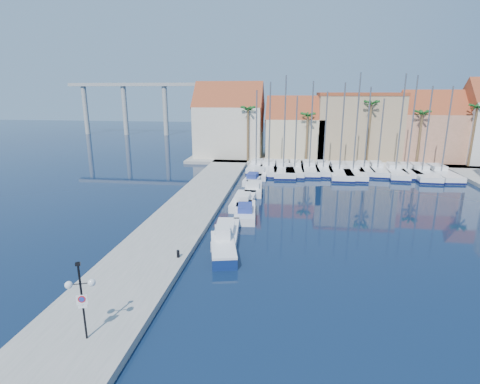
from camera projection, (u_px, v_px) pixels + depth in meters
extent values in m
plane|color=black|center=(266.00, 285.00, 24.43)|extent=(260.00, 260.00, 0.00)
cube|color=gray|center=(187.00, 212.00, 38.44)|extent=(6.00, 77.00, 0.50)
cube|color=gray|center=(337.00, 158.00, 69.01)|extent=(54.00, 16.00, 0.50)
cylinder|color=black|center=(82.00, 301.00, 17.87)|extent=(0.10, 0.10, 4.09)
cylinder|color=black|center=(74.00, 284.00, 17.57)|extent=(0.50, 0.22, 0.05)
cylinder|color=black|center=(86.00, 283.00, 17.68)|extent=(0.50, 0.22, 0.05)
sphere|color=white|center=(69.00, 285.00, 17.52)|extent=(0.37, 0.37, 0.37)
sphere|color=white|center=(92.00, 283.00, 17.73)|extent=(0.37, 0.37, 0.37)
cube|color=black|center=(78.00, 264.00, 17.36)|extent=(0.25, 0.19, 0.16)
cube|color=white|center=(82.00, 300.00, 17.78)|extent=(0.49, 0.20, 0.51)
cylinder|color=red|center=(82.00, 299.00, 17.74)|extent=(0.33, 0.13, 0.35)
cylinder|color=#1933A5|center=(82.00, 299.00, 17.74)|extent=(0.24, 0.09, 0.25)
cube|color=white|center=(83.00, 307.00, 17.88)|extent=(0.40, 0.17, 0.14)
cylinder|color=black|center=(178.00, 254.00, 27.28)|extent=(0.22, 0.22, 0.55)
cube|color=navy|center=(223.00, 250.00, 28.81)|extent=(2.93, 5.63, 0.80)
cube|color=white|center=(223.00, 244.00, 28.68)|extent=(2.93, 5.63, 0.18)
cube|color=white|center=(222.00, 233.00, 29.59)|extent=(1.45, 1.65, 0.98)
cube|color=white|center=(226.00, 233.00, 32.20)|extent=(2.49, 6.28, 0.80)
cube|color=white|center=(226.00, 228.00, 31.43)|extent=(1.56, 2.26, 0.60)
cube|color=white|center=(245.00, 212.00, 37.80)|extent=(2.55, 6.40, 0.80)
cube|color=navy|center=(245.00, 208.00, 37.01)|extent=(1.59, 2.30, 0.60)
cube|color=white|center=(243.00, 201.00, 41.66)|extent=(2.30, 6.87, 0.80)
cube|color=white|center=(243.00, 197.00, 40.82)|extent=(1.57, 2.42, 0.60)
cube|color=white|center=(254.00, 189.00, 46.97)|extent=(2.46, 6.47, 0.80)
cube|color=white|center=(253.00, 184.00, 46.18)|extent=(1.57, 2.31, 0.60)
cube|color=white|center=(253.00, 179.00, 51.96)|extent=(2.42, 6.22, 0.80)
cube|color=navy|center=(253.00, 175.00, 51.20)|extent=(1.53, 2.23, 0.60)
cube|color=white|center=(260.00, 174.00, 55.45)|extent=(2.15, 6.64, 0.80)
cube|color=white|center=(260.00, 170.00, 54.64)|extent=(1.49, 2.33, 0.60)
cube|color=white|center=(260.00, 166.00, 60.88)|extent=(2.10, 5.55, 0.80)
cube|color=white|center=(260.00, 163.00, 60.17)|extent=(1.34, 1.98, 0.60)
cube|color=white|center=(256.00, 167.00, 59.69)|extent=(2.51, 8.49, 1.00)
cube|color=#0D1343|center=(256.00, 169.00, 59.77)|extent=(2.58, 8.55, 0.28)
cube|color=white|center=(257.00, 161.00, 60.28)|extent=(1.63, 2.58, 0.60)
cylinder|color=slate|center=(256.00, 128.00, 57.67)|extent=(0.20, 0.20, 11.38)
cube|color=white|center=(269.00, 168.00, 58.72)|extent=(2.73, 10.48, 1.00)
cube|color=#0D1343|center=(269.00, 170.00, 58.80)|extent=(2.79, 10.54, 0.28)
cube|color=white|center=(269.00, 162.00, 59.51)|extent=(1.91, 3.14, 0.60)
cylinder|color=slate|center=(270.00, 125.00, 56.44)|extent=(0.20, 0.20, 12.57)
cube|color=white|center=(283.00, 169.00, 58.13)|extent=(3.83, 11.85, 1.00)
cube|color=#0D1343|center=(283.00, 171.00, 58.22)|extent=(3.90, 11.92, 0.28)
cube|color=white|center=(283.00, 163.00, 59.05)|extent=(2.36, 3.64, 0.60)
cylinder|color=slate|center=(285.00, 122.00, 55.68)|extent=(0.20, 0.20, 13.48)
cube|color=white|center=(295.00, 169.00, 58.10)|extent=(2.74, 10.38, 1.00)
cube|color=#0D1343|center=(294.00, 171.00, 58.18)|extent=(2.80, 10.44, 0.28)
cube|color=white|center=(295.00, 163.00, 58.88)|extent=(1.90, 3.12, 0.60)
cylinder|color=slate|center=(296.00, 132.00, 56.10)|extent=(0.20, 0.20, 10.51)
cube|color=white|center=(309.00, 169.00, 58.31)|extent=(2.90, 10.02, 1.00)
cube|color=#0D1343|center=(309.00, 171.00, 58.39)|extent=(2.96, 10.08, 0.28)
cube|color=white|center=(309.00, 163.00, 59.06)|extent=(1.90, 3.04, 0.60)
cylinder|color=slate|center=(311.00, 125.00, 56.05)|extent=(0.20, 0.20, 12.66)
cube|color=white|center=(323.00, 169.00, 58.08)|extent=(2.42, 9.19, 1.00)
cube|color=#0D1343|center=(323.00, 171.00, 58.16)|extent=(2.48, 9.25, 0.28)
cube|color=white|center=(323.00, 163.00, 58.75)|extent=(1.68, 2.76, 0.60)
cylinder|color=slate|center=(325.00, 130.00, 56.05)|extent=(0.20, 0.20, 11.18)
cube|color=white|center=(339.00, 171.00, 56.73)|extent=(3.14, 11.91, 1.00)
cube|color=#0D1343|center=(339.00, 173.00, 56.82)|extent=(3.20, 11.97, 0.28)
cube|color=white|center=(338.00, 164.00, 57.66)|extent=(2.18, 3.58, 0.60)
cylinder|color=slate|center=(342.00, 127.00, 54.41)|extent=(0.20, 0.20, 12.44)
cube|color=white|center=(352.00, 171.00, 56.57)|extent=(3.33, 11.54, 1.00)
cube|color=#0D1343|center=(352.00, 173.00, 56.65)|extent=(3.39, 11.60, 0.28)
cube|color=white|center=(352.00, 165.00, 57.45)|extent=(2.19, 3.50, 0.60)
cylinder|color=slate|center=(357.00, 122.00, 54.09)|extent=(0.20, 0.20, 13.80)
cube|color=white|center=(363.00, 170.00, 57.78)|extent=(2.42, 8.50, 1.00)
cube|color=#0D1343|center=(363.00, 172.00, 57.87)|extent=(2.49, 8.56, 0.28)
cube|color=white|center=(363.00, 164.00, 58.38)|extent=(1.61, 2.57, 0.60)
cylinder|color=slate|center=(368.00, 128.00, 55.70)|extent=(0.20, 0.20, 11.85)
cube|color=white|center=(377.00, 170.00, 57.61)|extent=(2.69, 9.10, 1.00)
cube|color=#0D1343|center=(377.00, 172.00, 57.69)|extent=(2.76, 9.16, 0.28)
cube|color=white|center=(376.00, 164.00, 58.26)|extent=(1.75, 2.77, 0.60)
cylinder|color=slate|center=(381.00, 134.00, 55.72)|extent=(0.20, 0.20, 10.19)
cube|color=white|center=(395.00, 172.00, 56.23)|extent=(3.37, 10.17, 1.00)
cube|color=#0D1343|center=(395.00, 174.00, 56.31)|extent=(3.44, 10.23, 0.28)
cube|color=white|center=(394.00, 165.00, 56.96)|extent=(2.05, 3.13, 0.60)
cylinder|color=slate|center=(401.00, 123.00, 53.84)|extent=(0.20, 0.20, 13.66)
cube|color=white|center=(406.00, 171.00, 56.58)|extent=(2.75, 8.62, 1.00)
cube|color=#0D1343|center=(405.00, 173.00, 56.67)|extent=(2.82, 8.68, 0.28)
cube|color=white|center=(404.00, 165.00, 57.19)|extent=(1.71, 2.64, 0.60)
cylinder|color=slate|center=(412.00, 123.00, 54.29)|extent=(0.20, 0.20, 13.43)
cube|color=white|center=(421.00, 173.00, 55.71)|extent=(3.67, 11.77, 1.00)
cube|color=#0D1343|center=(420.00, 175.00, 55.79)|extent=(3.73, 11.83, 0.28)
cube|color=white|center=(419.00, 166.00, 56.60)|extent=(2.31, 3.60, 0.60)
cylinder|color=slate|center=(427.00, 129.00, 53.47)|extent=(0.20, 0.20, 11.96)
cube|color=white|center=(439.00, 173.00, 55.17)|extent=(3.29, 10.61, 1.00)
cube|color=#0D1343|center=(439.00, 176.00, 55.25)|extent=(3.36, 10.67, 0.28)
cube|color=white|center=(437.00, 167.00, 55.97)|extent=(2.08, 3.24, 0.60)
cylinder|color=slate|center=(447.00, 130.00, 52.98)|extent=(0.20, 0.20, 11.95)
cube|color=beige|center=(230.00, 131.00, 69.38)|extent=(12.00, 9.00, 9.00)
cube|color=brown|center=(229.00, 107.00, 68.20)|extent=(12.30, 9.00, 9.00)
cube|color=beige|center=(295.00, 138.00, 68.10)|extent=(10.00, 8.00, 7.00)
cube|color=brown|center=(295.00, 118.00, 67.18)|extent=(10.30, 8.00, 8.00)
cube|color=tan|center=(357.00, 127.00, 67.12)|extent=(14.00, 10.00, 11.00)
cube|color=brown|center=(359.00, 94.00, 65.62)|extent=(14.20, 10.20, 0.50)
cube|color=#B3795A|center=(428.00, 137.00, 65.02)|extent=(10.00, 8.00, 8.00)
cube|color=brown|center=(431.00, 114.00, 63.97)|extent=(10.30, 8.00, 8.00)
cylinder|color=brown|center=(248.00, 135.00, 64.08)|extent=(0.36, 0.36, 9.00)
sphere|color=#17531C|center=(248.00, 109.00, 62.94)|extent=(2.60, 2.60, 2.60)
cylinder|color=brown|center=(307.00, 139.00, 62.93)|extent=(0.36, 0.36, 8.00)
sphere|color=#17531C|center=(308.00, 115.00, 61.92)|extent=(2.60, 2.60, 2.60)
cylinder|color=brown|center=(369.00, 134.00, 61.38)|extent=(0.36, 0.36, 10.00)
sphere|color=#17531C|center=(371.00, 103.00, 60.12)|extent=(2.60, 2.60, 2.60)
cylinder|color=brown|center=(419.00, 139.00, 60.55)|extent=(0.36, 0.36, 8.50)
sphere|color=#17531C|center=(423.00, 113.00, 59.48)|extent=(2.60, 2.60, 2.60)
cylinder|color=brown|center=(473.00, 137.00, 59.40)|extent=(0.36, 0.36, 9.50)
sphere|color=#17531C|center=(478.00, 107.00, 58.19)|extent=(2.60, 2.60, 2.60)
cube|color=#9E9E99|center=(150.00, 85.00, 104.10)|extent=(48.00, 2.20, 0.90)
cylinder|color=#9E9E99|center=(86.00, 110.00, 108.50)|extent=(1.40, 1.40, 14.00)
cylinder|color=#9E9E99|center=(125.00, 110.00, 106.96)|extent=(1.40, 1.40, 14.00)
cylinder|color=#9E9E99|center=(165.00, 110.00, 105.42)|extent=(1.40, 1.40, 14.00)
cylinder|color=#9E9E99|center=(207.00, 111.00, 103.88)|extent=(1.40, 1.40, 14.00)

